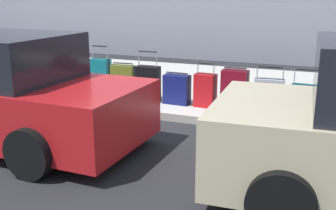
% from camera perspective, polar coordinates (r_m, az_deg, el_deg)
% --- Properties ---
extents(ground_plane, '(40.00, 40.00, 0.00)m').
position_cam_1_polar(ground_plane, '(7.76, -9.40, -1.09)').
color(ground_plane, black).
extents(sidewalk_curb, '(18.00, 5.00, 0.14)m').
position_cam_1_polar(sidewalk_curb, '(9.89, -1.89, 3.08)').
color(sidewalk_curb, '#ADA89E').
rests_on(sidewalk_curb, ground_plane).
extents(suitcase_teal_1, '(0.40, 0.27, 0.81)m').
position_cam_1_polar(suitcase_teal_1, '(7.30, 18.15, 0.65)').
color(suitcase_teal_1, '#0F606B').
rests_on(suitcase_teal_1, sidewalk_curb).
extents(suitcase_silver_2, '(0.51, 0.25, 0.82)m').
position_cam_1_polar(suitcase_silver_2, '(7.33, 13.81, 1.27)').
color(suitcase_silver_2, '#9EA0A8').
rests_on(suitcase_silver_2, sidewalk_curb).
extents(suitcase_maroon_3, '(0.46, 0.28, 0.77)m').
position_cam_1_polar(suitcase_maroon_3, '(7.39, 9.22, 2.08)').
color(suitcase_maroon_3, maroon).
rests_on(suitcase_maroon_3, sidewalk_curb).
extents(suitcase_red_4, '(0.40, 0.29, 0.82)m').
position_cam_1_polar(suitcase_red_4, '(7.52, 5.20, 2.05)').
color(suitcase_red_4, red).
rests_on(suitcase_red_4, sidewalk_curb).
extents(suitcase_navy_5, '(0.50, 0.27, 0.61)m').
position_cam_1_polar(suitcase_navy_5, '(7.70, 1.24, 2.18)').
color(suitcase_navy_5, navy).
rests_on(suitcase_navy_5, sidewalk_curb).
extents(suitcase_black_6, '(0.45, 0.27, 0.98)m').
position_cam_1_polar(suitcase_black_6, '(7.89, -2.79, 2.98)').
color(suitcase_black_6, black).
rests_on(suitcase_black_6, sidewalk_curb).
extents(suitcase_olive_7, '(0.48, 0.23, 0.71)m').
position_cam_1_polar(suitcase_olive_7, '(8.21, -6.22, 3.28)').
color(suitcase_olive_7, '#59601E').
rests_on(suitcase_olive_7, sidewalk_curb).
extents(suitcase_teal_8, '(0.41, 0.22, 1.01)m').
position_cam_1_polar(suitcase_teal_8, '(8.53, -9.31, 3.93)').
color(suitcase_teal_8, '#0F606B').
rests_on(suitcase_teal_8, sidewalk_curb).
extents(suitcase_silver_9, '(0.48, 0.22, 0.83)m').
position_cam_1_polar(suitcase_silver_9, '(8.83, -12.46, 3.76)').
color(suitcase_silver_9, '#9EA0A8').
rests_on(suitcase_silver_9, sidewalk_curb).
extents(suitcase_maroon_10, '(0.37, 0.23, 0.95)m').
position_cam_1_polar(suitcase_maroon_10, '(9.14, -15.26, 4.03)').
color(suitcase_maroon_10, maroon).
rests_on(suitcase_maroon_10, sidewalk_curb).
extents(fire_hydrant, '(0.39, 0.21, 0.79)m').
position_cam_1_polar(fire_hydrant, '(9.53, -18.93, 4.74)').
color(fire_hydrant, '#D89E0C').
rests_on(fire_hydrant, sidewalk_curb).
extents(bollard_post, '(0.16, 0.16, 0.86)m').
position_cam_1_polar(bollard_post, '(9.84, -22.28, 4.85)').
color(bollard_post, brown).
rests_on(bollard_post, sidewalk_curb).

